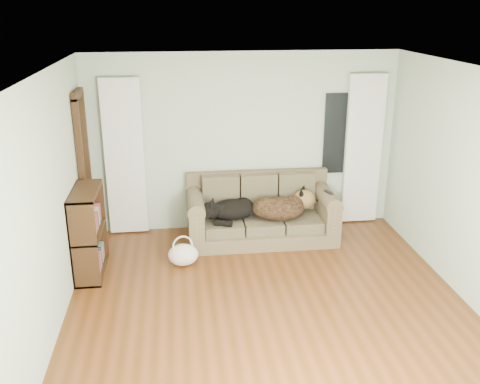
{
  "coord_description": "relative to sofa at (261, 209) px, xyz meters",
  "views": [
    {
      "loc": [
        -0.96,
        -5.02,
        3.23
      ],
      "look_at": [
        -0.15,
        1.6,
        0.86
      ],
      "focal_mm": 40.0,
      "sensor_mm": 36.0,
      "label": 1
    }
  ],
  "objects": [
    {
      "name": "dog_black_lab",
      "position": [
        -0.46,
        -0.06,
        0.03
      ],
      "size": [
        0.71,
        0.53,
        0.28
      ],
      "primitive_type": "ellipsoid",
      "rotation": [
        0.0,
        0.0,
        0.1
      ],
      "color": "black",
      "rests_on": "sofa"
    },
    {
      "name": "tv_remote",
      "position": [
        0.92,
        -0.17,
        0.28
      ],
      "size": [
        0.1,
        0.18,
        0.02
      ],
      "primitive_type": "cube",
      "rotation": [
        0.0,
        0.0,
        0.32
      ],
      "color": "black",
      "rests_on": "sofa"
    },
    {
      "name": "wall_left",
      "position": [
        -2.45,
        -1.97,
        0.85
      ],
      "size": [
        0.04,
        5.0,
        2.6
      ],
      "primitive_type": "cube",
      "color": "#ACBBA8",
      "rests_on": "ground"
    },
    {
      "name": "curtain_left",
      "position": [
        -1.9,
        0.45,
        0.7
      ],
      "size": [
        0.55,
        0.08,
        2.25
      ],
      "primitive_type": "cube",
      "color": "white",
      "rests_on": "ground"
    },
    {
      "name": "door_casing",
      "position": [
        -2.4,
        0.07,
        0.6
      ],
      "size": [
        0.07,
        0.6,
        2.1
      ],
      "primitive_type": "cube",
      "color": "black",
      "rests_on": "ground"
    },
    {
      "name": "bookshelf",
      "position": [
        -2.29,
        -0.74,
        0.05
      ],
      "size": [
        0.37,
        0.89,
        1.09
      ],
      "primitive_type": "cube",
      "rotation": [
        0.0,
        0.0,
        0.05
      ],
      "color": "black",
      "rests_on": "floor"
    },
    {
      "name": "ceiling",
      "position": [
        -0.2,
        -1.97,
        2.15
      ],
      "size": [
        5.0,
        5.0,
        0.0
      ],
      "primitive_type": "plane",
      "color": "white",
      "rests_on": "ground"
    },
    {
      "name": "dog_shepherd",
      "position": [
        0.27,
        -0.1,
        0.04
      ],
      "size": [
        0.83,
        0.63,
        0.34
      ],
      "primitive_type": "ellipsoid",
      "rotation": [
        0.0,
        0.0,
        3.03
      ],
      "color": "black",
      "rests_on": "sofa"
    },
    {
      "name": "floor",
      "position": [
        -0.2,
        -1.97,
        -0.45
      ],
      "size": [
        5.0,
        5.0,
        0.0
      ],
      "primitive_type": "plane",
      "color": "#48290E",
      "rests_on": "ground"
    },
    {
      "name": "sofa",
      "position": [
        0.0,
        0.0,
        0.0
      ],
      "size": [
        2.08,
        0.9,
        0.85
      ],
      "primitive_type": "cube",
      "color": "brown",
      "rests_on": "floor"
    },
    {
      "name": "window_pane",
      "position": [
        1.25,
        0.5,
        0.95
      ],
      "size": [
        0.5,
        0.03,
        1.2
      ],
      "primitive_type": "cube",
      "color": "black",
      "rests_on": "wall_back"
    },
    {
      "name": "tote_bag",
      "position": [
        -1.14,
        -0.7,
        -0.29
      ],
      "size": [
        0.43,
        0.35,
        0.29
      ],
      "primitive_type": "ellipsoid",
      "rotation": [
        0.0,
        0.0,
        -0.13
      ],
      "color": "beige",
      "rests_on": "floor"
    },
    {
      "name": "curtain_right",
      "position": [
        1.6,
        0.45,
        0.7
      ],
      "size": [
        0.55,
        0.08,
        2.25
      ],
      "primitive_type": "cube",
      "color": "white",
      "rests_on": "ground"
    },
    {
      "name": "wall_back",
      "position": [
        -0.2,
        0.53,
        0.85
      ],
      "size": [
        4.5,
        0.04,
        2.6
      ],
      "primitive_type": "cube",
      "color": "#ACBBA8",
      "rests_on": "ground"
    }
  ]
}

